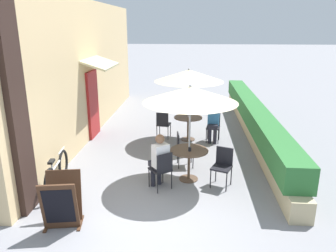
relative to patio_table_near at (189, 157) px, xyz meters
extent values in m
plane|color=gray|center=(-0.70, -2.12, -0.56)|extent=(120.00, 120.00, 0.00)
cube|color=#D6B784|center=(-3.25, 3.53, 1.54)|extent=(0.24, 11.30, 4.20)
cube|color=black|center=(-3.07, -1.52, 1.54)|extent=(0.12, 0.56, 4.20)
cube|color=maroon|center=(-3.09, 2.97, 0.49)|extent=(0.08, 0.96, 2.10)
cube|color=beige|center=(-2.78, 2.97, 1.79)|extent=(0.78, 1.80, 0.30)
cube|color=tan|center=(2.05, 3.43, -0.34)|extent=(0.44, 10.30, 0.45)
cube|color=#2D6B33|center=(2.05, 3.43, 0.17)|extent=(0.60, 9.79, 0.56)
cylinder|color=brown|center=(0.00, 0.00, -0.55)|extent=(0.44, 0.44, 0.02)
cylinder|color=brown|center=(0.00, 0.00, -0.20)|extent=(0.06, 0.06, 0.72)
cylinder|color=brown|center=(0.00, 0.00, 0.16)|extent=(0.88, 0.88, 0.02)
cylinder|color=#B7B7BC|center=(0.00, 0.00, 0.51)|extent=(0.04, 0.04, 2.14)
cone|color=beige|center=(0.00, 0.00, 1.46)|extent=(2.08, 2.08, 0.35)
sphere|color=#B7B7BC|center=(0.00, 0.00, 1.64)|extent=(0.07, 0.07, 0.07)
cube|color=black|center=(-0.10, 0.77, -0.11)|extent=(0.45, 0.45, 0.04)
cube|color=black|center=(-0.28, 0.75, 0.10)|extent=(0.08, 0.38, 0.42)
cylinder|color=black|center=(0.10, 0.62, -0.34)|extent=(0.02, 0.02, 0.45)
cylinder|color=black|center=(0.05, 0.97, -0.34)|extent=(0.02, 0.02, 0.45)
cylinder|color=black|center=(-0.26, 0.57, -0.34)|extent=(0.02, 0.02, 0.45)
cylinder|color=black|center=(-0.30, 0.93, -0.34)|extent=(0.02, 0.02, 0.45)
cube|color=black|center=(-0.62, -0.47, -0.11)|extent=(0.56, 0.56, 0.04)
cube|color=black|center=(-0.51, -0.62, 0.10)|extent=(0.32, 0.25, 0.42)
cylinder|color=black|center=(-0.58, -0.22, -0.34)|extent=(0.02, 0.02, 0.45)
cylinder|color=black|center=(-0.87, -0.44, -0.34)|extent=(0.02, 0.02, 0.45)
cylinder|color=black|center=(-0.37, -0.51, -0.34)|extent=(0.02, 0.02, 0.45)
cylinder|color=black|center=(-0.65, -0.73, -0.34)|extent=(0.02, 0.02, 0.45)
cylinder|color=#23232D|center=(-0.66, -0.28, -0.33)|extent=(0.11, 0.11, 0.47)
cylinder|color=#23232D|center=(-0.79, -0.38, -0.33)|extent=(0.11, 0.11, 0.47)
cube|color=#23232D|center=(-0.67, -0.40, -0.03)|extent=(0.46, 0.47, 0.12)
cube|color=white|center=(-0.61, -0.49, 0.22)|extent=(0.40, 0.38, 0.50)
sphere|color=brown|center=(-0.62, -0.47, 0.59)|extent=(0.20, 0.20, 0.20)
cube|color=black|center=(0.72, -0.30, -0.11)|extent=(0.52, 0.52, 0.04)
cube|color=black|center=(0.79, -0.13, 0.10)|extent=(0.36, 0.17, 0.42)
cylinder|color=black|center=(0.48, -0.40, -0.34)|extent=(0.02, 0.02, 0.45)
cylinder|color=black|center=(0.82, -0.53, -0.34)|extent=(0.02, 0.02, 0.45)
cylinder|color=black|center=(0.62, -0.06, -0.34)|extent=(0.02, 0.02, 0.45)
cylinder|color=black|center=(0.95, -0.20, -0.34)|extent=(0.02, 0.02, 0.45)
cylinder|color=#232328|center=(0.01, -0.07, 0.22)|extent=(0.07, 0.07, 0.09)
cylinder|color=brown|center=(-0.06, 2.79, -0.55)|extent=(0.44, 0.44, 0.02)
cylinder|color=brown|center=(-0.06, 2.79, -0.20)|extent=(0.06, 0.06, 0.72)
cylinder|color=brown|center=(-0.06, 2.79, 0.16)|extent=(0.88, 0.88, 0.02)
cylinder|color=#B7B7BC|center=(-0.06, 2.79, 0.51)|extent=(0.04, 0.04, 2.14)
cone|color=beige|center=(-0.06, 2.79, 1.46)|extent=(2.08, 2.08, 0.35)
sphere|color=#B7B7BC|center=(-0.06, 2.79, 1.64)|extent=(0.07, 0.07, 0.07)
cube|color=black|center=(0.71, 2.67, -0.11)|extent=(0.46, 0.46, 0.04)
cube|color=black|center=(0.74, 2.85, 0.10)|extent=(0.38, 0.09, 0.42)
cylinder|color=black|center=(0.50, 2.52, -0.34)|extent=(0.02, 0.02, 0.45)
cylinder|color=black|center=(0.86, 2.47, -0.34)|extent=(0.02, 0.02, 0.45)
cylinder|color=black|center=(0.56, 2.87, -0.34)|extent=(0.02, 0.02, 0.45)
cylinder|color=black|center=(0.91, 2.82, -0.34)|extent=(0.02, 0.02, 0.45)
cylinder|color=#23232D|center=(0.60, 2.50, -0.33)|extent=(0.11, 0.11, 0.47)
cylinder|color=#23232D|center=(0.76, 2.48, -0.33)|extent=(0.11, 0.11, 0.47)
cube|color=#23232D|center=(0.70, 2.58, -0.03)|extent=(0.35, 0.40, 0.12)
cube|color=teal|center=(0.71, 2.69, 0.22)|extent=(0.37, 0.27, 0.50)
sphere|color=#A87556|center=(0.71, 2.67, 0.59)|extent=(0.20, 0.20, 0.20)
cube|color=black|center=(-0.83, 2.90, -0.11)|extent=(0.46, 0.46, 0.04)
cube|color=black|center=(-0.86, 2.72, 0.10)|extent=(0.38, 0.09, 0.42)
cylinder|color=black|center=(-0.63, 3.05, -0.34)|extent=(0.02, 0.02, 0.45)
cylinder|color=black|center=(-0.98, 3.11, -0.34)|extent=(0.02, 0.02, 0.45)
cylinder|color=black|center=(-0.68, 2.70, -0.34)|extent=(0.02, 0.02, 0.45)
cylinder|color=black|center=(-1.04, 2.75, -0.34)|extent=(0.02, 0.02, 0.45)
torus|color=black|center=(-2.96, -0.05, -0.24)|extent=(0.13, 0.66, 0.66)
torus|color=black|center=(-2.84, -1.07, -0.24)|extent=(0.13, 0.66, 0.66)
cylinder|color=silver|center=(-2.90, -0.56, -0.06)|extent=(0.13, 0.80, 0.04)
cylinder|color=silver|center=(-2.88, -0.74, -0.22)|extent=(0.11, 0.59, 0.39)
cylinder|color=silver|center=(-2.87, -0.84, 0.04)|extent=(0.04, 0.04, 0.23)
cube|color=black|center=(-2.87, -0.84, 0.16)|extent=(0.12, 0.23, 0.05)
cylinder|color=silver|center=(-2.96, -0.09, 0.11)|extent=(0.08, 0.46, 0.03)
cube|color=#422819|center=(-2.25, -1.79, -0.09)|extent=(0.65, 0.33, 0.94)
cube|color=black|center=(-2.26, -1.77, -0.07)|extent=(0.53, 0.24, 0.71)
cube|color=#422819|center=(-2.19, -2.18, -0.09)|extent=(0.65, 0.33, 0.94)
cube|color=black|center=(-2.18, -2.20, -0.07)|extent=(0.53, 0.24, 0.71)
cube|color=#422819|center=(-1.93, -1.94, -0.55)|extent=(0.14, 0.48, 0.02)
cube|color=#422819|center=(-2.51, -2.03, -0.55)|extent=(0.14, 0.48, 0.02)
camera|label=1|loc=(0.03, -6.97, 2.88)|focal=35.00mm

